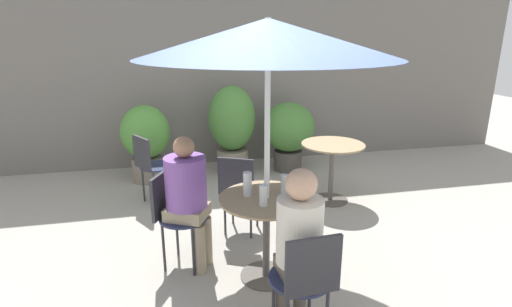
{
  "coord_description": "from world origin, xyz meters",
  "views": [
    {
      "loc": [
        -0.73,
        -2.87,
        2.0
      ],
      "look_at": [
        -0.02,
        0.41,
        0.98
      ],
      "focal_mm": 28.0,
      "sensor_mm": 36.0,
      "label": 1
    }
  ],
  "objects_px": {
    "seated_person_0": "(188,192)",
    "beer_glass_0": "(284,184)",
    "potted_plant_0": "(146,138)",
    "potted_plant_2": "(289,131)",
    "cafe_table_near": "(266,218)",
    "umbrella": "(268,39)",
    "beer_glass_1": "(247,184)",
    "bistro_chair_2": "(150,162)",
    "cafe_table_far": "(332,159)",
    "seated_person_1": "(299,237)",
    "beer_glass_2": "(263,195)",
    "bistro_chair_0": "(173,210)",
    "bistro_chair_3": "(239,187)",
    "bistro_chair_1": "(306,277)",
    "potted_plant_1": "(232,125)"
  },
  "relations": [
    {
      "from": "beer_glass_0",
      "to": "potted_plant_1",
      "type": "distance_m",
      "value": 2.64
    },
    {
      "from": "beer_glass_1",
      "to": "bistro_chair_2",
      "type": "bearing_deg",
      "value": 116.3
    },
    {
      "from": "cafe_table_far",
      "to": "seated_person_0",
      "type": "distance_m",
      "value": 2.09
    },
    {
      "from": "beer_glass_2",
      "to": "potted_plant_2",
      "type": "xyz_separation_m",
      "value": [
        1.05,
        2.77,
        -0.21
      ]
    },
    {
      "from": "beer_glass_1",
      "to": "umbrella",
      "type": "bearing_deg",
      "value": -26.9
    },
    {
      "from": "cafe_table_near",
      "to": "potted_plant_1",
      "type": "height_order",
      "value": "potted_plant_1"
    },
    {
      "from": "potted_plant_0",
      "to": "bistro_chair_2",
      "type": "bearing_deg",
      "value": -84.31
    },
    {
      "from": "seated_person_0",
      "to": "beer_glass_0",
      "type": "bearing_deg",
      "value": -82.67
    },
    {
      "from": "beer_glass_1",
      "to": "potted_plant_0",
      "type": "relative_size",
      "value": 0.19
    },
    {
      "from": "beer_glass_2",
      "to": "umbrella",
      "type": "distance_m",
      "value": 1.15
    },
    {
      "from": "seated_person_0",
      "to": "potted_plant_2",
      "type": "bearing_deg",
      "value": -8.15
    },
    {
      "from": "bistro_chair_3",
      "to": "beer_glass_2",
      "type": "relative_size",
      "value": 5.08
    },
    {
      "from": "bistro_chair_3",
      "to": "beer_glass_2",
      "type": "bearing_deg",
      "value": 117.98
    },
    {
      "from": "cafe_table_far",
      "to": "bistro_chair_2",
      "type": "relative_size",
      "value": 0.88
    },
    {
      "from": "bistro_chair_0",
      "to": "beer_glass_1",
      "type": "distance_m",
      "value": 0.73
    },
    {
      "from": "beer_glass_1",
      "to": "cafe_table_near",
      "type": "bearing_deg",
      "value": -26.9
    },
    {
      "from": "beer_glass_2",
      "to": "bistro_chair_1",
      "type": "bearing_deg",
      "value": -80.29
    },
    {
      "from": "cafe_table_near",
      "to": "potted_plant_2",
      "type": "distance_m",
      "value": 2.8
    },
    {
      "from": "beer_glass_2",
      "to": "potted_plant_0",
      "type": "bearing_deg",
      "value": 109.94
    },
    {
      "from": "bistro_chair_0",
      "to": "seated_person_0",
      "type": "relative_size",
      "value": 0.72
    },
    {
      "from": "seated_person_1",
      "to": "potted_plant_2",
      "type": "xyz_separation_m",
      "value": [
        0.94,
        3.31,
        -0.12
      ]
    },
    {
      "from": "umbrella",
      "to": "beer_glass_2",
      "type": "bearing_deg",
      "value": -112.75
    },
    {
      "from": "cafe_table_far",
      "to": "bistro_chair_1",
      "type": "relative_size",
      "value": 0.88
    },
    {
      "from": "bistro_chair_1",
      "to": "seated_person_0",
      "type": "bearing_deg",
      "value": -63.19
    },
    {
      "from": "cafe_table_near",
      "to": "umbrella",
      "type": "relative_size",
      "value": 0.37
    },
    {
      "from": "bistro_chair_0",
      "to": "beer_glass_0",
      "type": "bearing_deg",
      "value": -83.78
    },
    {
      "from": "beer_glass_1",
      "to": "umbrella",
      "type": "distance_m",
      "value": 1.14
    },
    {
      "from": "seated_person_1",
      "to": "potted_plant_1",
      "type": "distance_m",
      "value": 3.36
    },
    {
      "from": "potted_plant_0",
      "to": "potted_plant_2",
      "type": "relative_size",
      "value": 1.04
    },
    {
      "from": "beer_glass_1",
      "to": "potted_plant_1",
      "type": "bearing_deg",
      "value": 83.69
    },
    {
      "from": "potted_plant_1",
      "to": "cafe_table_far",
      "type": "bearing_deg",
      "value": -51.66
    },
    {
      "from": "seated_person_0",
      "to": "potted_plant_2",
      "type": "xyz_separation_m",
      "value": [
        1.59,
        2.32,
        -0.1
      ]
    },
    {
      "from": "cafe_table_far",
      "to": "seated_person_1",
      "type": "xyz_separation_m",
      "value": [
        -1.12,
        -2.08,
        0.19
      ]
    },
    {
      "from": "cafe_table_near",
      "to": "bistro_chair_0",
      "type": "relative_size",
      "value": 0.91
    },
    {
      "from": "bistro_chair_1",
      "to": "beer_glass_2",
      "type": "bearing_deg",
      "value": -84.01
    },
    {
      "from": "bistro_chair_2",
      "to": "potted_plant_0",
      "type": "distance_m",
      "value": 0.86
    },
    {
      "from": "bistro_chair_2",
      "to": "bistro_chair_3",
      "type": "height_order",
      "value": "same"
    },
    {
      "from": "bistro_chair_1",
      "to": "umbrella",
      "type": "relative_size",
      "value": 0.41
    },
    {
      "from": "cafe_table_far",
      "to": "potted_plant_1",
      "type": "distance_m",
      "value": 1.64
    },
    {
      "from": "bistro_chair_0",
      "to": "potted_plant_1",
      "type": "distance_m",
      "value": 2.49
    },
    {
      "from": "potted_plant_0",
      "to": "seated_person_0",
      "type": "bearing_deg",
      "value": -78.9
    },
    {
      "from": "beer_glass_1",
      "to": "beer_glass_2",
      "type": "xyz_separation_m",
      "value": [
        0.08,
        -0.22,
        -0.02
      ]
    },
    {
      "from": "bistro_chair_2",
      "to": "beer_glass_2",
      "type": "xyz_separation_m",
      "value": [
        0.92,
        -1.91,
        0.28
      ]
    },
    {
      "from": "cafe_table_near",
      "to": "seated_person_0",
      "type": "distance_m",
      "value": 0.7
    },
    {
      "from": "cafe_table_near",
      "to": "bistro_chair_0",
      "type": "height_order",
      "value": "bistro_chair_0"
    },
    {
      "from": "beer_glass_0",
      "to": "beer_glass_2",
      "type": "height_order",
      "value": "beer_glass_0"
    },
    {
      "from": "cafe_table_far",
      "to": "beer_glass_1",
      "type": "distance_m",
      "value": 1.88
    },
    {
      "from": "bistro_chair_1",
      "to": "cafe_table_near",
      "type": "bearing_deg",
      "value": -90.0
    },
    {
      "from": "beer_glass_1",
      "to": "umbrella",
      "type": "relative_size",
      "value": 0.09
    },
    {
      "from": "cafe_table_near",
      "to": "umbrella",
      "type": "xyz_separation_m",
      "value": [
        0.0,
        -0.0,
        1.41
      ]
    }
  ]
}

